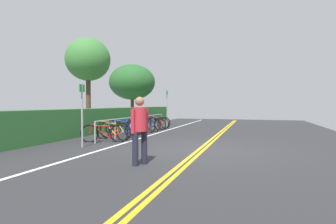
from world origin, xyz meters
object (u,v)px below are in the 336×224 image
bicycle_5 (141,125)px  sign_post_far (167,104)px  tree_mid (88,60)px  bicycle_8 (154,123)px  bicycle_3 (124,128)px  bicycle_7 (151,124)px  bicycle_2 (120,130)px  bicycle_4 (132,127)px  bike_rack (137,121)px  pedestrian (140,126)px  bicycle_0 (104,133)px  bicycle_1 (113,131)px  bicycle_6 (145,124)px  bicycle_9 (158,122)px  tree_far_right (132,82)px  sign_post_near (82,108)px

bicycle_5 → sign_post_far: size_ratio=0.74×
tree_mid → bicycle_8: bearing=-58.8°
bicycle_3 → bicycle_8: (3.44, -0.15, -0.02)m
bicycle_7 → sign_post_far: 2.84m
bicycle_2 → bicycle_4: (1.41, 0.11, 0.01)m
bike_rack → pedestrian: 6.88m
bicycle_0 → bicycle_8: bicycle_8 is taller
bicycle_1 → tree_mid: bearing=46.5°
bicycle_2 → bicycle_7: bearing=-0.3°
bike_rack → bicycle_1: (-2.49, -0.09, -0.26)m
bicycle_6 → pedestrian: bearing=-158.4°
bicycle_4 → sign_post_far: size_ratio=0.71×
bike_rack → sign_post_far: (4.33, -0.12, 0.78)m
bike_rack → bicycle_8: bike_rack is taller
bicycle_6 → bicycle_8: bicycle_6 is taller
bicycle_4 → bicycle_3: bearing=174.4°
bicycle_0 → pedestrian: bearing=-137.7°
bicycle_5 → pedestrian: pedestrian is taller
bicycle_7 → sign_post_far: bearing=-1.5°
bicycle_3 → tree_mid: 4.77m
bicycle_3 → pedestrian: (-5.17, -3.04, 0.54)m
bicycle_2 → bicycle_9: size_ratio=1.03×
bike_rack → bicycle_2: 1.83m
bicycle_1 → bicycle_2: (0.68, 0.05, -0.02)m
bicycle_7 → bicycle_6: bearing=178.8°
pedestrian → bicycle_9: bearing=17.4°
bicycle_1 → bicycle_3: (1.43, 0.23, 0.00)m
bicycle_8 → pedestrian: (-8.61, -2.89, 0.56)m
tree_mid → tree_far_right: (6.34, 0.42, -0.68)m
bicycle_6 → bicycle_7: 0.74m
tree_far_right → bicycle_1: bearing=-159.0°
bicycle_5 → pedestrian: bearing=-156.5°
bicycle_3 → bicycle_6: (2.03, -0.18, 0.01)m
bicycle_0 → sign_post_far: size_ratio=0.74×
bicycle_5 → bicycle_9: bearing=1.5°
bicycle_3 → sign_post_far: size_ratio=0.73×
tree_mid → bike_rack: bearing=-99.5°
bicycle_8 → bicycle_7: bearing=-175.5°
bicycle_8 → sign_post_near: sign_post_near is taller
bicycle_0 → bicycle_5: 3.58m
bicycle_6 → bicycle_1: bearing=-179.2°
bicycle_6 → bicycle_7: bicycle_6 is taller
bicycle_2 → pedestrian: 5.29m
bicycle_2 → bicycle_8: 4.19m
bicycle_7 → pedestrian: size_ratio=1.03×
bicycle_3 → bicycle_5: size_ratio=0.98×
bicycle_4 → sign_post_near: 4.18m
bicycle_1 → pedestrian: pedestrian is taller
bicycle_3 → sign_post_far: bearing=-2.8°
bicycle_5 → sign_post_near: sign_post_near is taller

